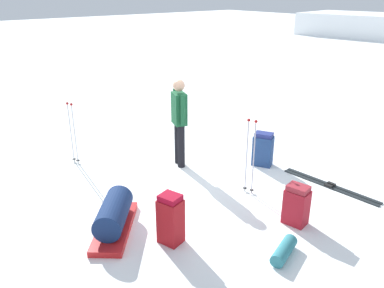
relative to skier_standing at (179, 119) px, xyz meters
The scene contains 10 objects.
ground_plane 1.18m from the skier_standing, 19.13° to the right, with size 80.00×80.00×0.00m, color white.
skier_standing is the anchor object (origin of this frame).
ski_pair_near 2.98m from the skier_standing, 31.79° to the left, with size 1.80×0.28×0.05m.
backpack_large_dark 2.59m from the skier_standing, 40.38° to the right, with size 0.36×0.33×0.73m.
backpack_bright 1.74m from the skier_standing, 50.20° to the left, with size 0.44×0.38×0.67m.
backpack_small_spare 2.80m from the skier_standing, ahead, with size 0.37×0.31×0.62m.
ski_poles_planted_near 1.66m from the skier_standing, ahead, with size 0.19×0.11×1.31m.
ski_poles_planted_far 2.10m from the skier_standing, 131.91° to the right, with size 0.18×0.10×1.24m.
gear_sled 2.52m from the skier_standing, 60.50° to the right, with size 1.26×1.18×0.49m.
sleeping_mat_rolled 3.30m from the skier_standing, 12.55° to the right, with size 0.18×0.18×0.55m, color teal.
Camera 1 is at (4.95, -4.05, 3.27)m, focal length 36.70 mm.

